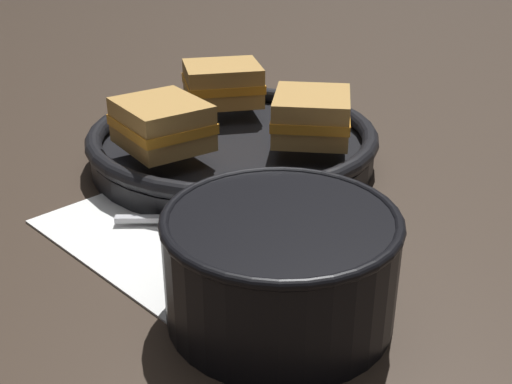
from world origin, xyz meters
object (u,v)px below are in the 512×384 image
Objects in this scene: sandwich_near_right at (162,124)px; sandwich_near_left at (223,83)px; spoon at (243,219)px; soup_bowl at (280,260)px; sandwich_far_left at (312,116)px; skillet at (233,144)px.

sandwich_near_left is at bearing 106.03° from sandwich_near_right.
soup_bowl is at bearing -77.86° from spoon.
sandwich_far_left reaches higher than soup_bowl.
spoon is 1.19× the size of sandwich_near_left.
spoon is 0.14m from sandwich_near_right.
sandwich_near_left is (-0.16, 0.17, 0.06)m from spoon.
soup_bowl is 1.17× the size of spoon.
spoon is at bearing 139.14° from soup_bowl.
sandwich_near_left is at bearing 96.30° from spoon.
spoon is 0.15m from skillet.
skillet is 0.10m from sandwich_near_left.
sandwich_far_left is (0.09, 0.02, 0.04)m from skillet.
soup_bowl is at bearing -27.11° from sandwich_near_right.
sandwich_near_right is at bearing -73.97° from sandwich_near_left.
skillet is at bearing -43.97° from sandwich_near_left.
sandwich_near_right is (-0.22, 0.11, 0.02)m from soup_bowl.
sandwich_near_right is 0.94× the size of sandwich_far_left.
sandwich_near_right is (0.04, -0.15, 0.00)m from sandwich_near_left.
sandwich_far_left is at bearing 59.14° from spoon.
sandwich_near_left and sandwich_near_right have the same top height.
sandwich_near_left and sandwich_far_left have the same top height.
sandwich_far_left reaches higher than spoon.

